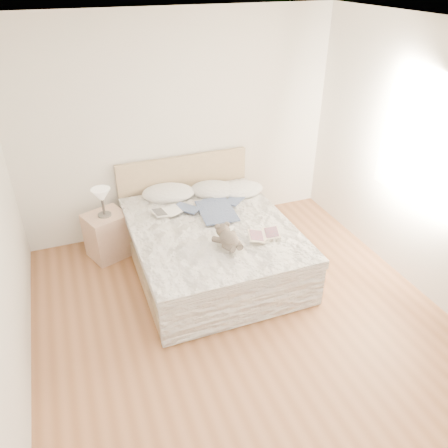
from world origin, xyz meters
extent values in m
cube|color=brown|center=(0.00, 0.00, 0.00)|extent=(4.00, 4.50, 0.00)
cube|color=white|center=(0.00, 0.00, 2.70)|extent=(4.00, 4.50, 0.00)
cube|color=white|center=(0.00, 2.25, 1.35)|extent=(4.00, 0.02, 2.70)
cube|color=white|center=(2.00, 0.00, 1.35)|extent=(0.02, 4.50, 2.70)
cube|color=white|center=(1.99, 0.30, 1.45)|extent=(0.02, 1.30, 1.10)
cube|color=tan|center=(0.00, 1.15, 0.10)|extent=(1.68, 2.08, 0.20)
cube|color=white|center=(0.00, 1.15, 0.35)|extent=(1.60, 2.00, 0.30)
cube|color=white|center=(0.00, 1.10, 0.54)|extent=(1.72, 2.05, 0.10)
cube|color=tan|center=(0.00, 2.19, 0.50)|extent=(1.70, 0.06, 1.00)
cube|color=tan|center=(-1.07, 1.83, 0.28)|extent=(0.56, 0.53, 0.56)
cylinder|color=#4D4942|center=(-1.07, 1.82, 0.57)|extent=(0.16, 0.16, 0.02)
cylinder|color=#3E3833|center=(-1.07, 1.82, 0.69)|extent=(0.03, 0.03, 0.22)
cone|color=white|center=(-1.07, 1.82, 0.83)|extent=(0.26, 0.26, 0.16)
ellipsoid|color=white|center=(-0.26, 1.96, 0.64)|extent=(0.74, 0.60, 0.19)
ellipsoid|color=silver|center=(0.30, 1.84, 0.64)|extent=(0.74, 0.66, 0.18)
ellipsoid|color=white|center=(0.62, 1.72, 0.64)|extent=(0.56, 0.40, 0.17)
cube|color=white|center=(-0.41, 1.52, 0.63)|extent=(0.36, 0.28, 0.02)
cube|color=#FEEFCE|center=(0.43, 0.67, 0.63)|extent=(0.41, 0.34, 0.02)
camera|label=1|loc=(-1.34, -2.79, 3.11)|focal=35.00mm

